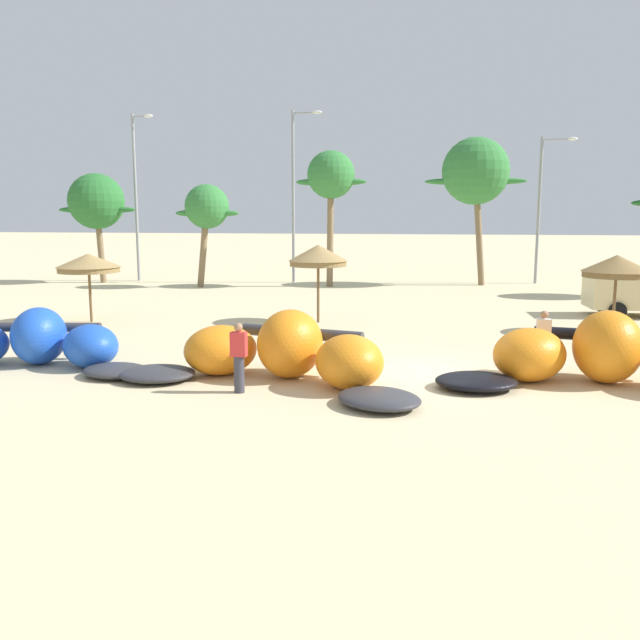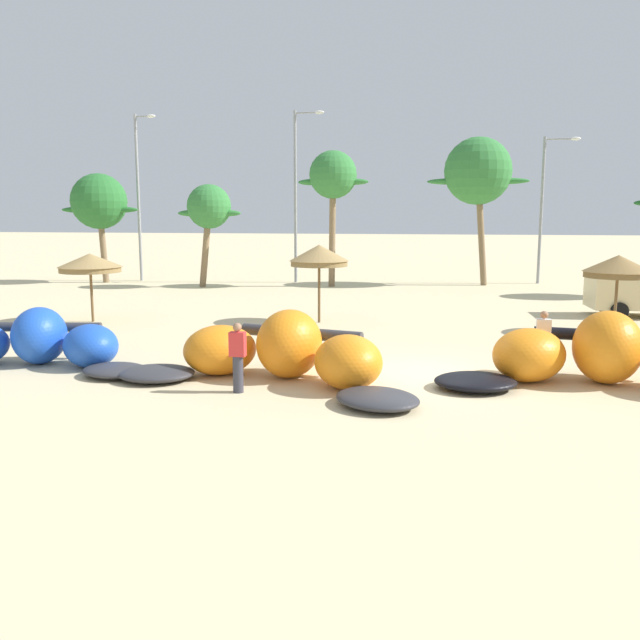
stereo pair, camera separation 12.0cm
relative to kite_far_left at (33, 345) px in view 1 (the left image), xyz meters
name	(u,v)px [view 1 (the left image)]	position (x,y,z in m)	size (l,w,h in m)	color
ground_plane	(422,374)	(10.26, 1.15, -0.60)	(260.00, 260.00, 0.00)	beige
kite_far_left	(33,345)	(0.00, 0.00, 0.00)	(7.09, 3.84, 1.56)	#333338
kite_left	(283,355)	(6.93, -0.25, 0.06)	(7.88, 4.55, 1.71)	#333338
kite_left_of_center	(609,359)	(14.65, 0.65, 0.08)	(8.15, 4.27, 1.77)	black
beach_umbrella_near_van	(89,263)	(-2.47, 7.34, 1.66)	(2.39, 2.39, 2.61)	brown
beach_umbrella_middle	(318,255)	(6.09, 8.81, 1.95)	(2.25, 2.25, 2.95)	brown
beach_umbrella_near_palms	(617,266)	(16.51, 8.32, 1.73)	(2.31, 2.31, 2.71)	brown
person_near_kites	(543,341)	(13.31, 1.83, 0.22)	(0.36, 0.24, 1.62)	#383842
person_by_umbrellas	(239,358)	(6.21, -1.49, 0.22)	(0.36, 0.24, 1.62)	#383842
palm_leftmost	(96,202)	(-9.81, 21.38, 4.22)	(4.96, 3.31, 6.53)	#7F6647
palm_left	(207,208)	(-2.41, 20.06, 3.83)	(3.71, 2.47, 5.77)	#7F6647
palm_left_of_gap	(331,177)	(4.35, 21.71, 5.55)	(4.01, 2.68, 7.63)	#7F6647
palm_center_left	(476,172)	(12.35, 24.09, 5.89)	(5.75, 3.83, 8.46)	#7F6647
lamppost_west	(137,190)	(-7.94, 22.95, 4.95)	(1.41, 0.24, 10.09)	gray
lamppost_west_center	(295,189)	(1.86, 23.70, 5.02)	(1.84, 0.24, 10.13)	gray
lamppost_east_center	(542,202)	(16.32, 25.80, 4.25)	(2.06, 0.24, 8.56)	gray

